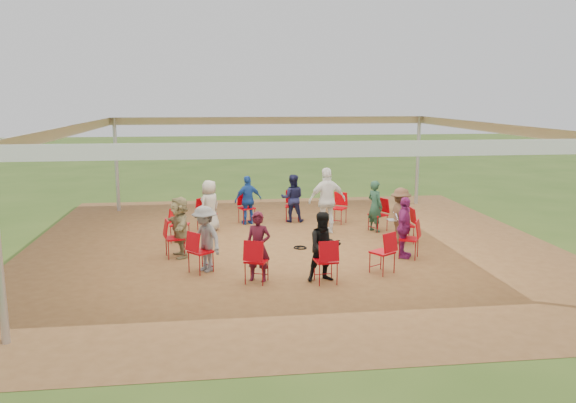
{
  "coord_description": "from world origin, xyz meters",
  "views": [
    {
      "loc": [
        -1.78,
        -13.37,
        3.66
      ],
      "look_at": [
        -0.06,
        0.3,
        1.07
      ],
      "focal_mm": 35.0,
      "sensor_mm": 36.0,
      "label": 1
    }
  ],
  "objects": [
    {
      "name": "person_seated_8",
      "position": [
        0.29,
        -2.74,
        0.71
      ],
      "size": [
        0.72,
        0.46,
        1.41
      ],
      "primitive_type": "imported",
      "rotation": [
        0.0,
        0.0,
        0.1
      ],
      "color": "black",
      "rests_on": "ground"
    },
    {
      "name": "person_seated_9",
      "position": [
        2.41,
        -1.32,
        0.71
      ],
      "size": [
        0.77,
        0.93,
        1.41
      ],
      "primitive_type": "imported",
      "rotation": [
        0.0,
        0.0,
        1.07
      ],
      "color": "#8D236E",
      "rests_on": "ground"
    },
    {
      "name": "ground",
      "position": [
        0.0,
        0.0,
        0.0
      ],
      "size": [
        80.0,
        80.0,
        0.0
      ],
      "primitive_type": "plane",
      "color": "#354F18",
      "rests_on": "ground"
    },
    {
      "name": "person_seated_1",
      "position": [
        2.46,
        1.24,
        0.71
      ],
      "size": [
        0.53,
        0.61,
        1.41
      ],
      "primitive_type": "imported",
      "rotation": [
        0.0,
        0.0,
        2.04
      ],
      "color": "#224834",
      "rests_on": "ground"
    },
    {
      "name": "standing_person",
      "position": [
        1.12,
        1.24,
        0.9
      ],
      "size": [
        1.12,
        0.7,
        1.78
      ],
      "primitive_type": "imported",
      "rotation": [
        0.0,
        0.0,
        3.31
      ],
      "color": "white",
      "rests_on": "ground"
    },
    {
      "name": "chair_4",
      "position": [
        -0.97,
        2.7,
        0.45
      ],
      "size": [
        0.54,
        0.56,
        0.9
      ],
      "primitive_type": null,
      "rotation": [
        0.0,
        0.0,
        -2.8
      ],
      "color": "#B80009",
      "rests_on": "ground"
    },
    {
      "name": "person_seated_4",
      "position": [
        -2.03,
        1.86,
        0.71
      ],
      "size": [
        0.75,
        0.77,
        1.41
      ],
      "primitive_type": "imported",
      "rotation": [
        0.0,
        0.0,
        -2.31
      ],
      "color": "#ADA799",
      "rests_on": "ground"
    },
    {
      "name": "chair_10",
      "position": [
        0.3,
        -2.85,
        0.45
      ],
      "size": [
        0.46,
        0.48,
        0.9
      ],
      "primitive_type": null,
      "rotation": [
        0.0,
        0.0,
        0.1
      ],
      "color": "#B80009",
      "rests_on": "ground"
    },
    {
      "name": "chair_0",
      "position": [
        2.87,
        -0.05,
        0.45
      ],
      "size": [
        0.45,
        0.43,
        0.9
      ],
      "primitive_type": null,
      "rotation": [
        0.0,
        0.0,
        1.55
      ],
      "color": "#B80009",
      "rests_on": "ground"
    },
    {
      "name": "chair_8",
      "position": [
        -2.18,
        -1.87,
        0.45
      ],
      "size": [
        0.61,
        0.61,
        0.9
      ],
      "primitive_type": null,
      "rotation": [
        0.0,
        0.0,
        -0.86
      ],
      "color": "#B80009",
      "rests_on": "ground"
    },
    {
      "name": "cable_coil",
      "position": [
        0.18,
        -0.25,
        0.02
      ],
      "size": [
        0.33,
        0.33,
        0.03
      ],
      "rotation": [
        0.0,
        0.0,
        0.04
      ],
      "color": "black",
      "rests_on": "ground"
    },
    {
      "name": "person_seated_7",
      "position": [
        -1.02,
        -2.56,
        0.71
      ],
      "size": [
        0.6,
        0.5,
        1.41
      ],
      "primitive_type": "imported",
      "rotation": [
        0.0,
        0.0,
        -0.38
      ],
      "color": "#440D1C",
      "rests_on": "ground"
    },
    {
      "name": "dirt_patch",
      "position": [
        0.0,
        0.0,
        0.01
      ],
      "size": [
        13.0,
        13.0,
        0.0
      ],
      "primitive_type": "plane",
      "color": "brown",
      "rests_on": "ground"
    },
    {
      "name": "chair_7",
      "position": [
        -2.8,
        -0.64,
        0.45
      ],
      "size": [
        0.52,
        0.51,
        0.9
      ],
      "primitive_type": null,
      "rotation": [
        0.0,
        0.0,
        -1.35
      ],
      "color": "#B80009",
      "rests_on": "ground"
    },
    {
      "name": "chair_12",
      "position": [
        2.52,
        -1.37,
        0.45
      ],
      "size": [
        0.59,
        0.58,
        0.9
      ],
      "primitive_type": null,
      "rotation": [
        0.0,
        0.0,
        1.07
      ],
      "color": "#B80009",
      "rests_on": "ground"
    },
    {
      "name": "chair_6",
      "position": [
        -2.78,
        0.73,
        0.45
      ],
      "size": [
        0.53,
        0.52,
        0.9
      ],
      "primitive_type": null,
      "rotation": [
        0.0,
        0.0,
        -1.83
      ],
      "color": "#B80009",
      "rests_on": "ground"
    },
    {
      "name": "tent",
      "position": [
        0.0,
        0.0,
        2.37
      ],
      "size": [
        10.33,
        10.33,
        3.0
      ],
      "color": "#B2B2B7",
      "rests_on": "ground"
    },
    {
      "name": "person_seated_2",
      "position": [
        0.38,
        2.72,
        0.71
      ],
      "size": [
        0.73,
        0.48,
        1.41
      ],
      "primitive_type": "imported",
      "rotation": [
        0.0,
        0.0,
        3.0
      ],
      "color": "#17193B",
      "rests_on": "ground"
    },
    {
      "name": "chair_5",
      "position": [
        -2.12,
        1.94,
        0.45
      ],
      "size": [
        0.61,
        0.61,
        0.9
      ],
      "primitive_type": null,
      "rotation": [
        0.0,
        0.0,
        -2.31
      ],
      "color": "#B80009",
      "rests_on": "ground"
    },
    {
      "name": "person_seated_5",
      "position": [
        -2.68,
        -0.61,
        0.71
      ],
      "size": [
        0.77,
        1.38,
        1.41
      ],
      "primitive_type": "imported",
      "rotation": [
        0.0,
        0.0,
        -1.35
      ],
      "color": "#918457",
      "rests_on": "ground"
    },
    {
      "name": "chair_3",
      "position": [
        0.39,
        2.84,
        0.45
      ],
      "size": [
        0.48,
        0.49,
        0.9
      ],
      "primitive_type": null,
      "rotation": [
        0.0,
        0.0,
        3.0
      ],
      "color": "#B80009",
      "rests_on": "ground"
    },
    {
      "name": "person_seated_0",
      "position": [
        2.75,
        -0.04,
        0.71
      ],
      "size": [
        0.47,
        0.92,
        1.41
      ],
      "primitive_type": "imported",
      "rotation": [
        0.0,
        0.0,
        1.55
      ],
      "color": "brown",
      "rests_on": "ground"
    },
    {
      "name": "chair_1",
      "position": [
        2.56,
        1.29,
        0.45
      ],
      "size": [
        0.58,
        0.57,
        0.9
      ],
      "primitive_type": null,
      "rotation": [
        0.0,
        0.0,
        2.04
      ],
      "color": "#B80009",
      "rests_on": "ground"
    },
    {
      "name": "laptop",
      "position": [
        2.58,
        -0.04,
        0.66
      ],
      "size": [
        0.23,
        0.29,
        0.2
      ],
      "rotation": [
        0.0,
        0.0,
        1.55
      ],
      "color": "#B7B7BC",
      "rests_on": "ground"
    },
    {
      "name": "person_seated_3",
      "position": [
        -0.93,
        2.59,
        0.71
      ],
      "size": [
        0.92,
        0.68,
        1.41
      ],
      "primitive_type": "imported",
      "rotation": [
        0.0,
        0.0,
        -2.8
      ],
      "color": "#1A4097",
      "rests_on": "ground"
    },
    {
      "name": "chair_11",
      "position": [
        1.59,
        -2.39,
        0.45
      ],
      "size": [
        0.59,
        0.6,
        0.9
      ],
      "primitive_type": null,
      "rotation": [
        0.0,
        0.0,
        0.59
      ],
      "color": "#B80009",
      "rests_on": "ground"
    },
    {
      "name": "chair_9",
      "position": [
        -1.06,
        -2.67,
        0.45
      ],
      "size": [
        0.55,
        0.56,
        0.9
      ],
      "primitive_type": null,
      "rotation": [
        0.0,
        0.0,
        -0.38
      ],
      "color": "#B80009",
      "rests_on": "ground"
    },
    {
      "name": "person_seated_6",
      "position": [
        -2.09,
        -1.79,
        0.71
      ],
      "size": [
        0.94,
        0.99,
        1.41
      ],
      "primitive_type": "imported",
      "rotation": [
        0.0,
        0.0,
        -0.86
      ],
      "color": "slate",
      "rests_on": "ground"
    },
    {
      "name": "chair_2",
      "position": [
        1.67,
        2.34,
        0.45
      ],
      "size": [
        0.6,
        0.6,
        0.9
      ],
      "primitive_type": null,
      "rotation": [
        0.0,
        0.0,
        2.52
      ],
      "color": "#B80009",
      "rests_on": "ground"
    }
  ]
}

